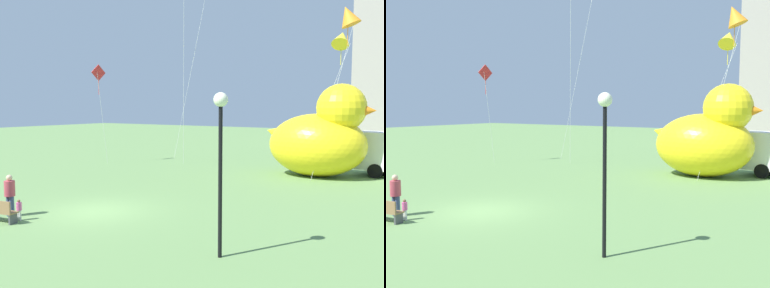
% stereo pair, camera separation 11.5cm
% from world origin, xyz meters
% --- Properties ---
extents(ground_plane, '(140.00, 140.00, 0.00)m').
position_xyz_m(ground_plane, '(0.00, 0.00, 0.00)').
color(ground_plane, '#638A4D').
extents(person_adult, '(0.42, 0.42, 1.72)m').
position_xyz_m(person_adult, '(-2.33, -2.51, 0.95)').
color(person_adult, '#38476B').
rests_on(person_adult, ground).
extents(person_child, '(0.21, 0.21, 0.84)m').
position_xyz_m(person_child, '(-1.46, -2.70, 0.46)').
color(person_child, silver).
rests_on(person_child, ground).
extents(giant_inflatable_duck, '(7.11, 4.56, 5.90)m').
position_xyz_m(giant_inflatable_duck, '(5.38, 14.24, 2.51)').
color(giant_inflatable_duck, yellow).
rests_on(giant_inflatable_duck, ground).
extents(lamppost, '(0.43, 0.43, 4.89)m').
position_xyz_m(lamppost, '(7.13, -1.85, 3.57)').
color(lamppost, black).
rests_on(lamppost, ground).
extents(kite_yellow, '(3.08, 3.30, 9.63)m').
position_xyz_m(kite_yellow, '(6.12, 15.66, 8.84)').
color(kite_yellow, silver).
rests_on(kite_yellow, ground).
extents(kite_red, '(0.63, 1.26, 7.77)m').
position_xyz_m(kite_red, '(-11.17, 11.12, 6.90)').
color(kite_red, silver).
rests_on(kite_red, ground).
extents(kite_orange, '(2.68, 2.55, 10.33)m').
position_xyz_m(kite_orange, '(7.21, 12.63, 9.60)').
color(kite_orange, silver).
rests_on(kite_orange, ground).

